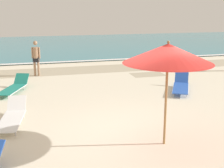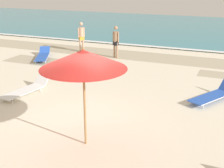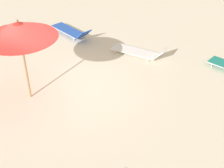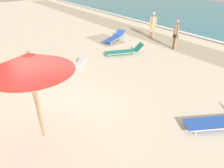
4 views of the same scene
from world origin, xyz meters
The scene contains 8 objects.
ground_plane centered at (0.00, 0.01, -0.08)m, with size 60.00×60.00×0.16m.
beach_umbrella centered at (0.51, -0.72, 2.32)m, with size 2.19×2.19×2.63m.
sun_lounger_under_umbrella centered at (-3.29, 1.76, 0.21)m, with size 0.91×2.27×0.58m.
sun_lounger_near_water_left centered at (-5.90, 6.59, 0.20)m, with size 1.59×2.33×0.48m.
sun_lounger_near_water_right centered at (-3.36, 5.44, 0.22)m, with size 1.33×2.22×0.58m.
sun_lounger_mid_beach_pair_a centered at (3.34, 3.87, 0.22)m, with size 1.60×2.24×0.60m.
beachgoer_wading_adult centered at (-2.34, 8.43, 1.00)m, with size 0.42×0.28×1.76m.
beachgoer_strolling_adult centered at (-4.80, 9.05, 1.00)m, with size 0.31×0.40×1.76m.
Camera 4 is at (5.69, -1.99, 4.36)m, focal length 35.00 mm.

